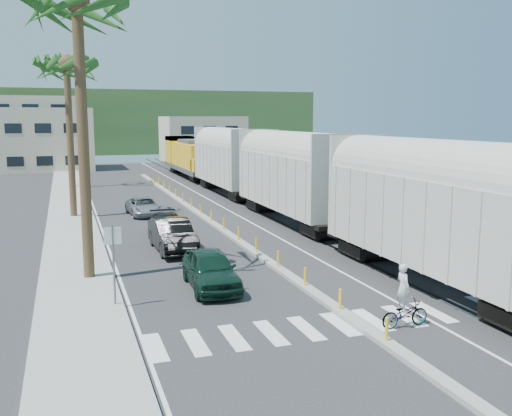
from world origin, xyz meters
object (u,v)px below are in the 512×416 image
(car_second, at_px, (172,235))
(cyclist, at_px, (404,307))
(car_lead, at_px, (211,269))
(street_sign, at_px, (113,254))

(car_second, bearing_deg, cyclist, -69.93)
(car_lead, xyz_separation_m, cyclist, (4.82, -6.16, -0.09))
(cyclist, bearing_deg, car_lead, 35.33)
(car_second, distance_m, cyclist, 13.99)
(street_sign, height_order, car_second, street_sign)
(street_sign, distance_m, car_lead, 4.19)
(street_sign, bearing_deg, car_second, 66.49)
(car_lead, bearing_deg, street_sign, -159.11)
(car_second, xyz_separation_m, cyclist, (5.07, -13.03, -0.15))
(street_sign, height_order, car_lead, street_sign)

